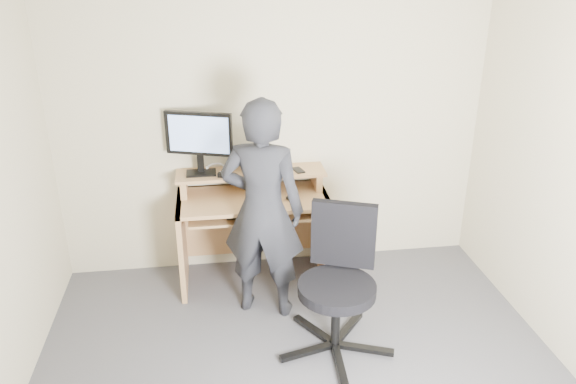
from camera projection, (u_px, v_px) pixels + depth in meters
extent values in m
cube|color=beige|center=(273.00, 124.00, 4.55)|extent=(3.50, 0.02, 2.50)
cube|color=tan|center=(182.00, 244.00, 4.52)|extent=(0.04, 0.60, 0.75)
cube|color=tan|center=(323.00, 234.00, 4.67)|extent=(0.04, 0.60, 0.75)
cube|color=tan|center=(253.00, 199.00, 4.46)|extent=(1.20, 0.60, 0.03)
cube|color=tan|center=(254.00, 214.00, 4.42)|extent=(1.02, 0.38, 0.02)
cube|color=tan|center=(184.00, 185.00, 4.49)|extent=(0.05, 0.28, 0.15)
cube|color=tan|center=(316.00, 178.00, 4.63)|extent=(0.05, 0.28, 0.15)
cube|color=tan|center=(251.00, 173.00, 4.53)|extent=(1.20, 0.30, 0.02)
cube|color=tan|center=(251.00, 218.00, 4.84)|extent=(1.20, 0.03, 0.65)
cube|color=black|center=(201.00, 173.00, 4.47)|extent=(0.24, 0.15, 0.02)
cube|color=black|center=(201.00, 162.00, 4.46)|extent=(0.05, 0.04, 0.15)
cube|color=black|center=(199.00, 134.00, 4.33)|extent=(0.52, 0.21, 0.34)
cube|color=#87AAEA|center=(199.00, 134.00, 4.31)|extent=(0.46, 0.16, 0.29)
cube|color=black|center=(248.00, 158.00, 4.51)|extent=(0.09, 0.14, 0.20)
cylinder|color=silver|center=(257.00, 159.00, 4.52)|extent=(0.09, 0.09, 0.18)
cube|color=black|center=(298.00, 170.00, 4.53)|extent=(0.10, 0.14, 0.01)
cube|color=black|center=(221.00, 175.00, 4.40)|extent=(0.05, 0.05, 0.03)
torus|color=silver|center=(216.00, 168.00, 4.56)|extent=(0.19, 0.19, 0.06)
cube|color=black|center=(255.00, 211.00, 4.40)|extent=(0.46, 0.19, 0.03)
ellipsoid|color=black|center=(292.00, 198.00, 4.39)|extent=(0.11, 0.09, 0.04)
cube|color=black|center=(365.00, 349.00, 3.84)|extent=(0.39, 0.19, 0.03)
cube|color=black|center=(348.00, 328.00, 4.05)|extent=(0.29, 0.34, 0.03)
cube|color=black|center=(314.00, 330.00, 4.03)|extent=(0.26, 0.36, 0.03)
cube|color=black|center=(307.00, 352.00, 3.81)|extent=(0.40, 0.15, 0.03)
cube|color=black|center=(340.00, 364.00, 3.69)|extent=(0.08, 0.40, 0.03)
cylinder|color=black|center=(336.00, 318.00, 3.80)|extent=(0.06, 0.06, 0.42)
cylinder|color=black|center=(337.00, 289.00, 3.71)|extent=(0.52, 0.52, 0.07)
cube|color=black|center=(344.00, 234.00, 3.80)|extent=(0.43, 0.22, 0.47)
imported|color=black|center=(263.00, 210.00, 4.03)|extent=(0.70, 0.57, 1.66)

